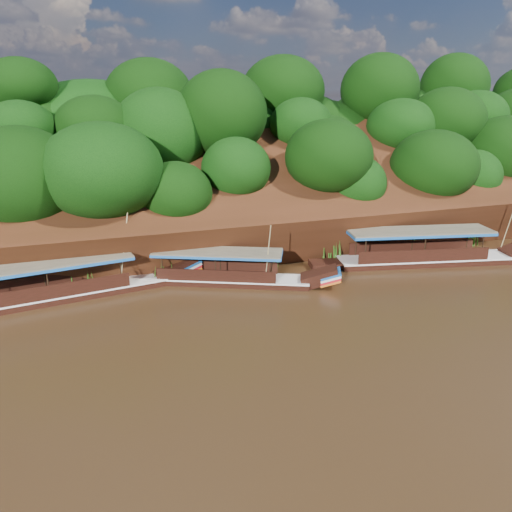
{
  "coord_description": "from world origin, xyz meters",
  "views": [
    {
      "loc": [
        -11.37,
        -23.55,
        12.29
      ],
      "look_at": [
        -0.78,
        7.0,
        1.88
      ],
      "focal_mm": 35.0,
      "sensor_mm": 36.0,
      "label": 1
    }
  ],
  "objects": [
    {
      "name": "boat_2",
      "position": [
        -12.56,
        8.4,
        0.57
      ],
      "size": [
        16.1,
        4.57,
        5.72
      ],
      "rotation": [
        0.0,
        0.0,
        0.16
      ],
      "color": "black",
      "rests_on": "ground"
    },
    {
      "name": "boat_1",
      "position": [
        -2.05,
        7.14,
        0.51
      ],
      "size": [
        12.74,
        7.2,
        4.91
      ],
      "rotation": [
        0.0,
        0.0,
        -0.43
      ],
      "color": "black",
      "rests_on": "ground"
    },
    {
      "name": "ground",
      "position": [
        0.0,
        0.0,
        0.0
      ],
      "size": [
        160.0,
        160.0,
        0.0
      ],
      "primitive_type": "plane",
      "color": "black",
      "rests_on": "ground"
    },
    {
      "name": "boat_0",
      "position": [
        13.85,
        6.32,
        0.6
      ],
      "size": [
        16.57,
        5.71,
        6.74
      ],
      "rotation": [
        0.0,
        0.0,
        -0.21
      ],
      "color": "black",
      "rests_on": "ground"
    },
    {
      "name": "riverbank",
      "position": [
        -0.01,
        22.73,
        1.89
      ],
      "size": [
        120.0,
        30.06,
        19.4
      ],
      "color": "#32190B",
      "rests_on": "ground"
    },
    {
      "name": "reeds",
      "position": [
        -2.76,
        9.38,
        0.89
      ],
      "size": [
        48.65,
        2.27,
        2.26
      ],
      "color": "#2F6318",
      "rests_on": "ground"
    }
  ]
}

